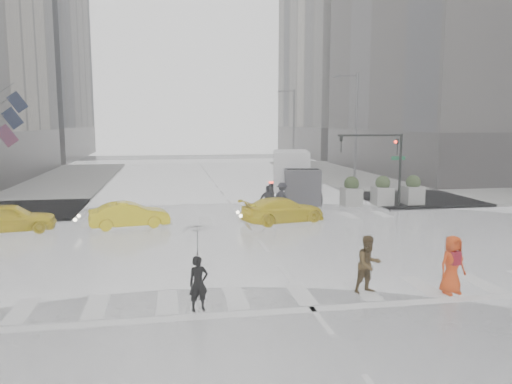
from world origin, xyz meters
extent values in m
plane|color=black|center=(0.00, 0.00, 0.00)|extent=(120.00, 120.00, 0.00)
cube|color=slate|center=(19.50, 17.50, 0.07)|extent=(35.00, 35.00, 0.15)
cube|color=#292624|center=(29.00, 27.00, 2.20)|extent=(26.05, 26.05, 4.40)
cube|color=#A8A293|center=(29.00, 56.00, 18.00)|extent=(26.00, 26.00, 36.00)
cube|color=#292624|center=(29.00, 56.00, 2.20)|extent=(26.05, 26.05, 4.40)
cylinder|color=black|center=(10.00, 8.00, 2.25)|extent=(0.16, 0.16, 4.50)
cylinder|color=black|center=(8.00, 8.00, 4.40)|extent=(4.00, 0.12, 0.12)
imported|color=black|center=(9.75, 8.00, 3.70)|extent=(0.16, 0.20, 1.00)
imported|color=black|center=(6.20, 8.00, 3.90)|extent=(0.16, 0.20, 1.00)
sphere|color=#FF190C|center=(9.65, 8.00, 4.00)|extent=(0.20, 0.20, 0.20)
cube|color=#0C5A2D|center=(10.00, 8.30, 3.00)|extent=(0.90, 0.03, 0.22)
cylinder|color=#59595B|center=(11.00, 18.00, 4.50)|extent=(0.20, 0.20, 9.00)
cylinder|color=#59595B|center=(10.10, 18.00, 8.80)|extent=(1.80, 0.12, 0.12)
cube|color=#59595B|center=(9.20, 18.00, 8.70)|extent=(0.50, 0.22, 0.15)
cylinder|color=#59595B|center=(11.00, 38.00, 4.50)|extent=(0.20, 0.20, 9.00)
cylinder|color=#59595B|center=(10.10, 38.00, 8.80)|extent=(1.80, 0.12, 0.12)
cube|color=#59595B|center=(9.20, 38.00, 8.70)|extent=(0.50, 0.22, 0.15)
cube|color=slate|center=(7.00, 8.20, 0.70)|extent=(1.10, 1.10, 1.10)
sphere|color=black|center=(7.00, 8.20, 1.50)|extent=(0.90, 0.90, 0.90)
cube|color=slate|center=(9.00, 8.20, 0.70)|extent=(1.10, 1.10, 1.10)
sphere|color=black|center=(9.00, 8.20, 1.50)|extent=(0.90, 0.90, 0.90)
cube|color=slate|center=(11.00, 8.20, 0.70)|extent=(1.10, 1.10, 1.10)
sphere|color=black|center=(11.00, 8.20, 1.50)|extent=(0.90, 0.90, 0.90)
cube|color=red|center=(-14.80, 17.00, 4.25)|extent=(1.54, 0.02, 1.66)
cube|color=#101A3A|center=(-14.80, 18.50, 5.45)|extent=(1.54, 0.02, 1.66)
cylinder|color=#59595B|center=(-15.90, 20.00, 7.40)|extent=(2.00, 0.06, 1.43)
cube|color=#101A3A|center=(-14.80, 20.00, 6.65)|extent=(1.54, 0.02, 1.66)
imported|color=black|center=(-3.14, -6.79, 0.77)|extent=(0.64, 0.51, 1.54)
imported|color=black|center=(-3.14, -6.79, 1.99)|extent=(1.20, 1.21, 0.88)
imported|color=#413117|center=(2.06, -6.26, 0.90)|extent=(1.01, 0.86, 1.79)
imported|color=#C1380D|center=(4.53, -6.76, 0.90)|extent=(0.97, 0.73, 1.80)
cube|color=maroon|center=(4.53, -6.94, 1.15)|extent=(0.31, 0.21, 0.40)
imported|color=black|center=(1.41, 5.93, 0.90)|extent=(1.23, 1.08, 1.80)
imported|color=black|center=(2.57, 7.60, 0.87)|extent=(1.22, 1.24, 1.74)
imported|color=yellow|center=(-11.32, 4.64, 0.70)|extent=(4.31, 2.26, 1.40)
imported|color=yellow|center=(-5.83, 4.82, 0.64)|extent=(4.04, 2.02, 1.27)
imported|color=yellow|center=(1.95, 4.71, 0.65)|extent=(4.32, 2.85, 1.30)
cube|color=silver|center=(4.31, 12.62, 1.96)|extent=(2.29, 4.40, 2.58)
cube|color=#2F2E34|center=(4.31, 9.56, 1.19)|extent=(2.20, 1.72, 2.20)
cube|color=black|center=(4.31, 9.56, 1.86)|extent=(1.91, 0.86, 0.86)
cylinder|color=black|center=(3.31, 9.37, 0.43)|extent=(0.27, 0.86, 0.86)
cylinder|color=black|center=(5.32, 9.37, 0.43)|extent=(0.27, 0.86, 0.86)
cylinder|color=black|center=(3.31, 11.47, 0.43)|extent=(0.27, 0.86, 0.86)
cylinder|color=black|center=(5.32, 11.47, 0.43)|extent=(0.27, 0.86, 0.86)
cylinder|color=black|center=(3.31, 14.15, 0.43)|extent=(0.27, 0.86, 0.86)
cylinder|color=black|center=(5.32, 14.15, 0.43)|extent=(0.27, 0.86, 0.86)
camera|label=1|loc=(-3.90, -20.15, 5.20)|focal=35.00mm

